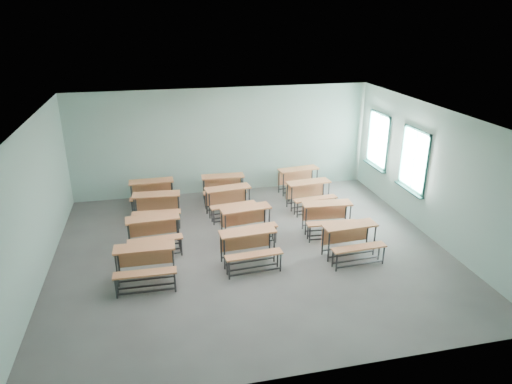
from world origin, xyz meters
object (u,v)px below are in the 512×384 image
desk_unit_r0c1 (249,243)px  desk_unit_r2c2 (310,191)px  desk_unit_r3c2 (300,177)px  desk_unit_r1c2 (328,214)px  desk_unit_r2c1 (229,197)px  desk_unit_r0c0 (145,260)px  desk_unit_r1c1 (247,219)px  desk_unit_r1c0 (154,229)px  desk_unit_r3c1 (223,185)px  desk_unit_r3c0 (152,190)px  desk_unit_r2c0 (157,204)px  desk_unit_r0c2 (351,237)px

desk_unit_r0c1 → desk_unit_r2c2: (2.31, 2.66, 0.00)m
desk_unit_r3c2 → desk_unit_r1c2: bearing=-100.8°
desk_unit_r2c1 → desk_unit_r2c2: (2.30, -0.05, 0.00)m
desk_unit_r2c2 → desk_unit_r3c2: (0.08, 1.16, 0.00)m
desk_unit_r0c0 → desk_unit_r1c2: (4.48, 1.33, 0.00)m
desk_unit_r1c1 → desk_unit_r1c0: bearing=175.2°
desk_unit_r2c2 → desk_unit_r3c2: 1.16m
desk_unit_r3c1 → desk_unit_r2c1: bearing=-87.4°
desk_unit_r3c0 → desk_unit_r1c0: bearing=-90.9°
desk_unit_r0c0 → desk_unit_r2c2: size_ratio=0.96×
desk_unit_r1c0 → desk_unit_r1c2: same height
desk_unit_r0c0 → desk_unit_r2c0: (0.29, 2.90, 0.00)m
desk_unit_r2c2 → desk_unit_r3c1: size_ratio=1.03×
desk_unit_r0c0 → desk_unit_r1c2: 4.67m
desk_unit_r1c1 → desk_unit_r2c1: same height
desk_unit_r0c1 → desk_unit_r3c1: 3.69m
desk_unit_r1c2 → desk_unit_r2c0: same height
desk_unit_r0c1 → desk_unit_r3c0: 4.24m
desk_unit_r1c1 → desk_unit_r3c2: bearing=42.7°
desk_unit_r1c1 → desk_unit_r3c0: bearing=125.5°
desk_unit_r3c0 → desk_unit_r3c2: (4.43, 0.10, 0.00)m
desk_unit_r0c1 → desk_unit_r3c0: same height
desk_unit_r0c2 → desk_unit_r3c1: 4.52m
desk_unit_r1c0 → desk_unit_r3c1: (2.04, 2.52, 0.00)m
desk_unit_r2c1 → desk_unit_r3c2: same height
desk_unit_r0c1 → desk_unit_r2c1: same height
desk_unit_r1c2 → desk_unit_r3c1: same height
desk_unit_r1c0 → desk_unit_r1c2: (4.28, -0.08, 0.00)m
desk_unit_r2c1 → desk_unit_r3c0: (-2.05, 1.01, 0.00)m
desk_unit_r0c1 → desk_unit_r2c1: size_ratio=0.97×
desk_unit_r2c0 → desk_unit_r3c0: 1.07m
desk_unit_r2c0 → desk_unit_r3c0: (-0.11, 1.06, 0.00)m
desk_unit_r0c2 → desk_unit_r1c1: size_ratio=0.96×
desk_unit_r1c0 → desk_unit_r0c2: bearing=-20.7°
desk_unit_r2c2 → desk_unit_r3c0: size_ratio=1.04×
desk_unit_r3c2 → desk_unit_r3c1: bearing=175.2°
desk_unit_r2c0 → desk_unit_r2c1: 1.94m
desk_unit_r3c0 → desk_unit_r0c1: bearing=-62.4°
desk_unit_r2c2 → desk_unit_r2c1: bearing=173.5°
desk_unit_r2c2 → desk_unit_r3c2: same height
desk_unit_r0c0 → desk_unit_r0c1: 2.24m
desk_unit_r1c1 → desk_unit_r2c0: (-2.14, 1.40, 0.00)m
desk_unit_r0c0 → desk_unit_r0c1: same height
desk_unit_r2c1 → desk_unit_r0c1: bearing=-97.4°
desk_unit_r0c2 → desk_unit_r1c0: size_ratio=1.00×
desk_unit_r2c0 → desk_unit_r2c1: bearing=5.1°
desk_unit_r0c2 → desk_unit_r3c1: same height
desk_unit_r0c0 → desk_unit_r2c0: bearing=85.5°
desk_unit_r0c1 → desk_unit_r3c2: size_ratio=0.96×
desk_unit_r1c1 → desk_unit_r2c0: bearing=139.9°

